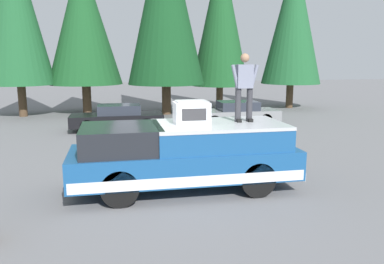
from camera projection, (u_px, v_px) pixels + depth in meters
name	position (u px, v px, depth m)	size (l,w,h in m)	color
ground_plane	(162.00, 188.00, 9.84)	(90.00, 90.00, 0.00)	slate
pickup_truck	(184.00, 155.00, 9.62)	(2.01, 5.54, 1.65)	navy
compressor_unit	(192.00, 112.00, 9.53)	(0.65, 0.84, 0.56)	silver
person_on_truck_bed	(244.00, 86.00, 9.70)	(0.29, 0.72, 1.69)	#333338
parked_car_grey	(236.00, 113.00, 19.07)	(1.64, 4.10, 1.16)	gray
parked_car_black	(117.00, 117.00, 17.68)	(1.64, 4.10, 1.16)	black
conifer_far_left	(293.00, 19.00, 24.74)	(3.78, 3.78, 9.76)	#4C3826
conifer_left	(221.00, 17.00, 24.33)	(3.63, 3.63, 9.98)	#4C3826
conifer_center_right	(83.00, 20.00, 22.35)	(4.26, 4.26, 9.02)	#4C3826
conifer_right	(15.00, 7.00, 20.87)	(3.71, 3.71, 10.10)	#4C3826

